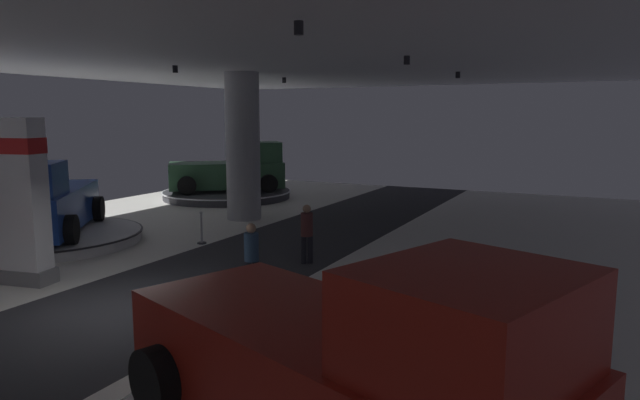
{
  "coord_description": "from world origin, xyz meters",
  "views": [
    {
      "loc": [
        8.44,
        -8.15,
        3.91
      ],
      "look_at": [
        0.95,
        6.99,
        1.4
      ],
      "focal_mm": 31.97,
      "sensor_mm": 36.0,
      "label": 1
    }
  ],
  "objects": [
    {
      "name": "visitor_walking_far",
      "position": [
        1.58,
        4.95,
        0.91
      ],
      "size": [
        0.32,
        0.32,
        1.59
      ],
      "color": "black",
      "rests_on": "ground"
    },
    {
      "name": "pickup_truck_mid_left",
      "position": [
        -6.55,
        3.28,
        1.27
      ],
      "size": [
        4.84,
        5.51,
        2.3
      ],
      "color": "navy",
      "rests_on": "display_platform_mid_left"
    },
    {
      "name": "ground",
      "position": [
        0.0,
        0.0,
        -0.02
      ],
      "size": [
        24.0,
        44.0,
        0.06
      ],
      "color": "silver"
    },
    {
      "name": "pickup_truck_near_right",
      "position": [
        6.22,
        -2.87,
        1.24
      ],
      "size": [
        5.7,
        4.05,
        2.3
      ],
      "color": "maroon",
      "rests_on": "display_platform_near_right"
    },
    {
      "name": "brand_sign_pylon",
      "position": [
        -3.51,
        0.45,
        2.0
      ],
      "size": [
        1.36,
        0.86,
        3.87
      ],
      "color": "slate",
      "rests_on": "ground"
    },
    {
      "name": "stanchion_a",
      "position": [
        -2.43,
        5.61,
        0.37
      ],
      "size": [
        0.28,
        0.28,
        1.01
      ],
      "color": "#333338",
      "rests_on": "ground"
    },
    {
      "name": "display_platform_deep_left",
      "position": [
        -7.51,
        14.06,
        0.2
      ],
      "size": [
        6.11,
        6.11,
        0.36
      ],
      "color": "#333338",
      "rests_on": "ground"
    },
    {
      "name": "display_platform_mid_left",
      "position": [
        -6.74,
        3.53,
        0.19
      ],
      "size": [
        5.68,
        5.68,
        0.34
      ],
      "color": "#B7B7BC",
      "rests_on": "ground"
    },
    {
      "name": "column_left",
      "position": [
        -3.67,
        9.79,
        2.75
      ],
      "size": [
        1.28,
        1.28,
        5.5
      ],
      "color": "#ADADB2",
      "rests_on": "ground"
    },
    {
      "name": "visitor_walking_near",
      "position": [
        1.7,
        2.09,
        0.91
      ],
      "size": [
        0.32,
        0.32,
        1.59
      ],
      "color": "black",
      "rests_on": "ground"
    },
    {
      "name": "ceiling_with_spotlights",
      "position": [
        0.0,
        -0.0,
        5.55
      ],
      "size": [
        24.0,
        44.0,
        0.39
      ],
      "color": "silver"
    },
    {
      "name": "pickup_truck_deep_left",
      "position": [
        -7.26,
        14.27,
        1.3
      ],
      "size": [
        5.44,
        4.97,
        2.3
      ],
      "color": "#2D5638",
      "rests_on": "display_platform_deep_left"
    }
  ]
}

